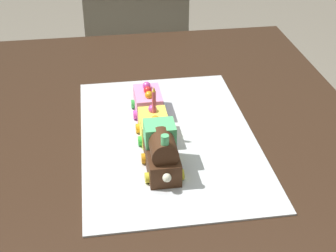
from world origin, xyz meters
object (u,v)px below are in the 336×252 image
Objects in this scene: cake_car_gondola_lemon at (154,127)px; cake_car_flatbed_bubblegum at (148,102)px; chair at (140,64)px; cake_locomotive at (162,152)px; birthday_candle at (154,100)px; dining_table at (166,184)px.

cake_car_flatbed_bubblegum is at bearing 0.00° from cake_car_gondola_lemon.
chair is 6.14× the size of cake_locomotive.
cake_car_gondola_lemon is 0.07m from birthday_candle.
cake_car_gondola_lemon is at bearing 31.52° from dining_table.
cake_car_gondola_lemon is 0.12m from cake_car_flatbed_bubblegum.
birthday_candle reaches higher than dining_table.
cake_car_gondola_lemon is (0.04, 0.02, 0.14)m from dining_table.
cake_locomotive is 1.40× the size of cake_car_gondola_lemon.
dining_table is at bearing -13.94° from cake_locomotive.
birthday_candle is (0.12, 0.00, 0.06)m from cake_locomotive.
dining_table is 14.00× the size of cake_car_gondola_lemon.
birthday_candle is (-1.00, 0.06, 0.37)m from chair.
dining_table is at bearing -142.86° from birthday_candle.
chair is (1.03, -0.04, -0.16)m from dining_table.
chair is 8.60× the size of cake_car_flatbed_bubblegum.
cake_car_gondola_lemon is at bearing 95.17° from chair.
birthday_candle is at bearing 95.19° from chair.
chair is 1.17m from cake_locomotive.
cake_car_gondola_lemon reaches higher than dining_table.
chair reaches higher than dining_table.
dining_table is at bearing -148.48° from cake_car_gondola_lemon.
cake_car_flatbed_bubblegum is (0.25, 0.00, -0.02)m from cake_locomotive.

